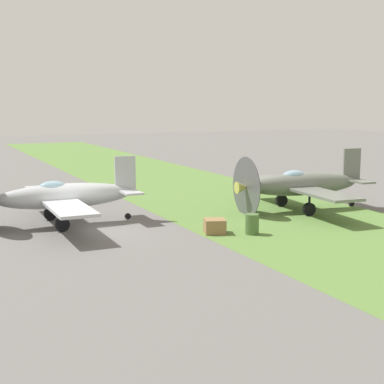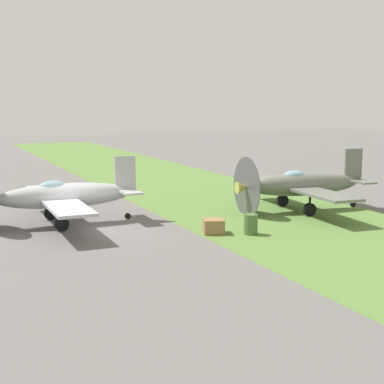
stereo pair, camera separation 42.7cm
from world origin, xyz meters
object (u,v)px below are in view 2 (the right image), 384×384
Objects in this scene: airplane_wingman at (302,184)px; supply_crate at (213,226)px; fuel_drum at (251,224)px; airplane_lead at (62,196)px; runway_marker_cone at (130,189)px.

airplane_wingman reaches higher than supply_crate.
airplane_wingman reaches higher than fuel_drum.
airplane_wingman is 6.55m from fuel_drum.
airplane_lead reaches higher than runway_marker_cone.
runway_marker_cone is at bearing 38.31° from airplane_wingman.
fuel_drum is at bearing -121.53° from supply_crate.
airplane_wingman is 21.77× the size of runway_marker_cone.
airplane_wingman is 7.38m from supply_crate.
airplane_lead is at bearing 50.84° from supply_crate.
airplane_lead is 10.24× the size of fuel_drum.
fuel_drum is (-3.72, 5.31, -0.97)m from airplane_wingman.
supply_crate is at bearing 118.02° from airplane_wingman.
runway_marker_cone is (13.44, 1.09, -0.23)m from fuel_drum.
airplane_lead is 0.96× the size of airplane_wingman.
airplane_wingman is (-1.78, -12.40, 0.04)m from airplane_lead.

